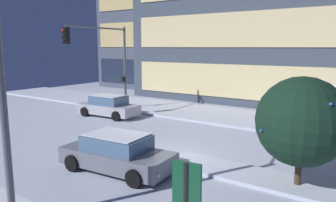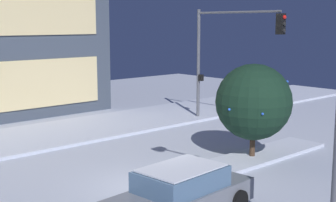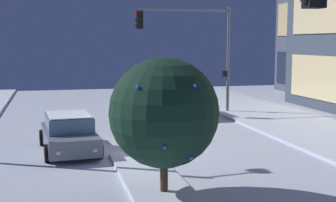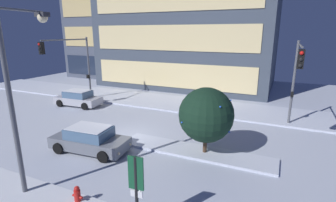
{
  "view_description": "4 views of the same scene",
  "coord_description": "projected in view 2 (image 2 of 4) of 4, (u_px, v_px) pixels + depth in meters",
  "views": [
    {
      "loc": [
        7.63,
        -11.59,
        4.85
      ],
      "look_at": [
        -0.12,
        -0.32,
        2.55
      ],
      "focal_mm": 34.65,
      "sensor_mm": 36.0,
      "label": 1
    },
    {
      "loc": [
        -9.9,
        -12.02,
        5.48
      ],
      "look_at": [
        2.37,
        1.56,
        2.49
      ],
      "focal_mm": 51.27,
      "sensor_mm": 36.0,
      "label": 2
    },
    {
      "loc": [
        18.13,
        -3.31,
        4.31
      ],
      "look_at": [
        -1.01,
        1.36,
        1.88
      ],
      "focal_mm": 51.71,
      "sensor_mm": 36.0,
      "label": 3
    },
    {
      "loc": [
        8.96,
        -13.46,
        6.77
      ],
      "look_at": [
        2.33,
        1.2,
        2.47
      ],
      "focal_mm": 27.48,
      "sensor_mm": 36.0,
      "label": 4
    }
  ],
  "objects": [
    {
      "name": "ground",
      "position": [
        147.0,
        187.0,
        16.23
      ],
      "size": [
        52.0,
        52.0,
        0.0
      ],
      "primitive_type": "plane",
      "color": "silver"
    },
    {
      "name": "curb_strip_far",
      "position": [
        28.0,
        138.0,
        22.72
      ],
      "size": [
        52.0,
        5.2,
        0.14
      ],
      "primitive_type": "cube",
      "color": "silver",
      "rests_on": "ground"
    },
    {
      "name": "median_strip",
      "position": [
        245.0,
        160.0,
        19.13
      ],
      "size": [
        9.0,
        1.8,
        0.14
      ],
      "primitive_type": "cube",
      "color": "silver",
      "rests_on": "ground"
    },
    {
      "name": "car_near",
      "position": [
        181.0,
        194.0,
        13.54
      ],
      "size": [
        4.75,
        2.36,
        1.49
      ],
      "rotation": [
        0.0,
        0.0,
        0.08
      ],
      "color": "slate",
      "rests_on": "ground"
    },
    {
      "name": "traffic_light_corner_far_right",
      "position": [
        229.0,
        44.0,
        25.49
      ],
      "size": [
        0.32,
        5.85,
        6.23
      ],
      "rotation": [
        0.0,
        0.0,
        -1.57
      ],
      "color": "#565960",
      "rests_on": "ground"
    },
    {
      "name": "street_lamp_arched",
      "position": [
        314.0,
        44.0,
        10.16
      ],
      "size": [
        0.63,
        2.51,
        7.78
      ],
      "rotation": [
        0.0,
        0.0,
        1.68
      ],
      "color": "#565960",
      "rests_on": "ground"
    },
    {
      "name": "decorated_tree_median",
      "position": [
        254.0,
        102.0,
        19.15
      ],
      "size": [
        3.12,
        3.06,
        3.89
      ],
      "color": "#473323",
      "rests_on": "ground"
    }
  ]
}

